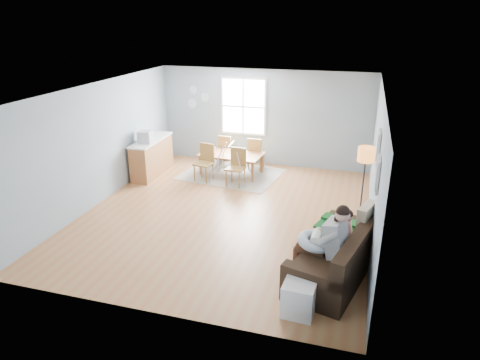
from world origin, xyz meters
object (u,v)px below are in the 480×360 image
(storage_cube, at_px, (298,299))
(dining_table, at_px, (231,164))
(baby_swing, at_px, (231,164))
(chair_ne, at_px, (256,152))
(chair_sw, at_px, (205,160))
(monitor, at_px, (145,137))
(chair_nw, at_px, (226,149))
(father, at_px, (326,240))
(counter, at_px, (152,156))
(sofa, at_px, (339,258))
(toddler, at_px, (340,228))
(chair_se, at_px, (237,164))
(floor_lamp, at_px, (366,161))

(storage_cube, bearing_deg, dining_table, 116.71)
(baby_swing, bearing_deg, chair_ne, 66.15)
(chair_sw, height_order, monitor, monitor)
(dining_table, relative_size, chair_sw, 1.72)
(chair_sw, distance_m, chair_nw, 1.25)
(father, xyz_separation_m, counter, (-4.99, 3.85, -0.27))
(chair_sw, bearing_deg, dining_table, 46.29)
(storage_cube, height_order, chair_sw, chair_sw)
(chair_nw, xyz_separation_m, monitor, (-1.68, -1.54, 0.62))
(sofa, xyz_separation_m, father, (-0.22, -0.27, 0.44))
(father, bearing_deg, baby_swing, 125.13)
(toddler, height_order, chair_se, toddler)
(toddler, relative_size, chair_sw, 0.91)
(storage_cube, xyz_separation_m, baby_swing, (-2.54, 4.89, 0.19))
(sofa, xyz_separation_m, chair_se, (-2.78, 3.43, 0.23))
(father, distance_m, chair_sw, 5.16)
(storage_cube, bearing_deg, counter, 134.83)
(father, relative_size, chair_se, 1.48)
(chair_nw, relative_size, monitor, 2.44)
(floor_lamp, bearing_deg, chair_ne, 138.30)
(baby_swing, bearing_deg, dining_table, 107.52)
(chair_se, height_order, chair_nw, chair_se)
(toddler, relative_size, counter, 0.50)
(dining_table, height_order, chair_se, chair_se)
(chair_sw, bearing_deg, chair_ne, 46.04)
(chair_ne, bearing_deg, father, -64.18)
(storage_cube, distance_m, chair_se, 5.16)
(chair_nw, distance_m, counter, 2.09)
(chair_sw, relative_size, chair_nw, 1.07)
(chair_ne, distance_m, counter, 2.83)
(dining_table, xyz_separation_m, baby_swing, (0.12, -0.39, 0.15))
(storage_cube, relative_size, monitor, 1.37)
(toddler, height_order, counter, toddler)
(chair_nw, bearing_deg, toddler, -52.63)
(floor_lamp, bearing_deg, father, -102.12)
(sofa, bearing_deg, chair_nw, 126.24)
(baby_swing, bearing_deg, chair_se, -49.68)
(floor_lamp, distance_m, chair_ne, 3.96)
(storage_cube, relative_size, dining_table, 0.30)
(floor_lamp, xyz_separation_m, dining_table, (-3.43, 2.02, -1.07))
(chair_ne, bearing_deg, baby_swing, -113.85)
(sofa, relative_size, baby_swing, 2.31)
(toddler, relative_size, dining_table, 0.53)
(sofa, height_order, chair_ne, chair_ne)
(monitor, relative_size, baby_swing, 0.35)
(sofa, bearing_deg, chair_se, 129.04)
(chair_se, xyz_separation_m, chair_ne, (0.18, 1.23, -0.03))
(father, height_order, chair_se, father)
(chair_ne, distance_m, monitor, 3.01)
(monitor, height_order, baby_swing, monitor)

